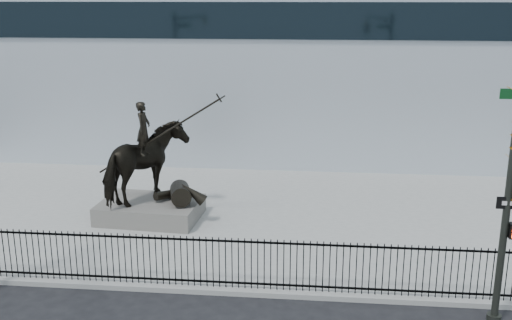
# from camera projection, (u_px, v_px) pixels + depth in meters

# --- Properties ---
(ground) EXTENTS (120.00, 120.00, 0.00)m
(ground) POSITION_uv_depth(u_px,v_px,m) (220.00, 315.00, 15.69)
(ground) COLOR black
(ground) RESTS_ON ground
(plaza) EXTENTS (30.00, 12.00, 0.15)m
(plaza) POSITION_uv_depth(u_px,v_px,m) (249.00, 217.00, 22.38)
(plaza) COLOR gray
(plaza) RESTS_ON ground
(building) EXTENTS (44.00, 14.00, 9.00)m
(building) POSITION_uv_depth(u_px,v_px,m) (275.00, 61.00, 33.67)
(building) COLOR silver
(building) RESTS_ON ground
(picket_fence) EXTENTS (22.10, 0.10, 1.50)m
(picket_fence) POSITION_uv_depth(u_px,v_px,m) (226.00, 263.00, 16.65)
(picket_fence) COLOR black
(picket_fence) RESTS_ON plaza
(statue_plinth) EXTENTS (3.73, 2.71, 0.67)m
(statue_plinth) POSITION_uv_depth(u_px,v_px,m) (150.00, 210.00, 21.93)
(statue_plinth) COLOR #635F5B
(statue_plinth) RESTS_ON plaza
(equestrian_statue) EXTENTS (4.56, 2.99, 3.87)m
(equestrian_statue) POSITION_uv_depth(u_px,v_px,m) (150.00, 165.00, 21.46)
(equestrian_statue) COLOR black
(equestrian_statue) RESTS_ON statue_plinth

